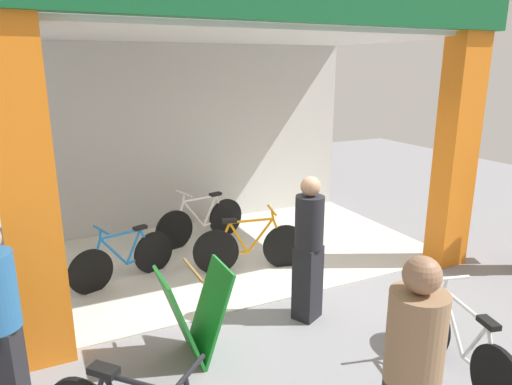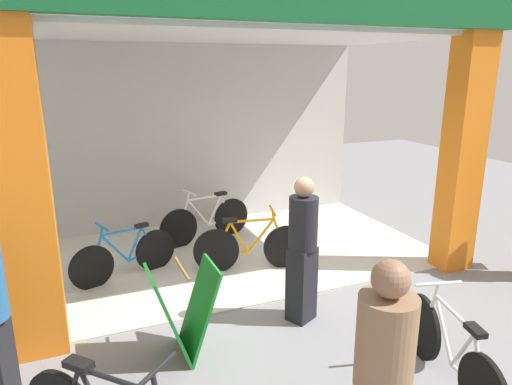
# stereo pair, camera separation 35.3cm
# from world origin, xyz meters

# --- Properties ---
(ground_plane) EXTENTS (19.47, 19.47, 0.00)m
(ground_plane) POSITION_xyz_m (0.00, 0.00, 0.00)
(ground_plane) COLOR gray
(ground_plane) RESTS_ON ground
(shop_facade) EXTENTS (5.93, 3.60, 3.82)m
(shop_facade) POSITION_xyz_m (0.00, 1.72, 2.06)
(shop_facade) COLOR beige
(shop_facade) RESTS_ON ground
(bicycle_inside_0) EXTENTS (1.41, 0.52, 0.81)m
(bicycle_inside_0) POSITION_xyz_m (-1.66, 1.33, 0.32)
(bicycle_inside_0) COLOR black
(bicycle_inside_0) RESTS_ON ground
(bicycle_inside_1) EXTENTS (1.57, 0.50, 0.88)m
(bicycle_inside_1) POSITION_xyz_m (-0.28, 2.25, 0.35)
(bicycle_inside_1) COLOR black
(bicycle_inside_1) RESTS_ON ground
(bicycle_inside_2) EXTENTS (1.55, 0.50, 0.87)m
(bicycle_inside_2) POSITION_xyz_m (-0.02, 0.95, 0.35)
(bicycle_inside_2) COLOR black
(bicycle_inside_2) RESTS_ON ground
(bicycle_parked_0) EXTENTS (0.50, 1.56, 0.88)m
(bicycle_parked_0) POSITION_xyz_m (0.66, -1.99, 0.35)
(bicycle_parked_0) COLOR black
(bicycle_parked_0) RESTS_ON ground
(sandwich_board_sign) EXTENTS (0.64, 0.55, 0.93)m
(sandwich_board_sign) POSITION_xyz_m (-1.34, -0.62, 0.46)
(sandwich_board_sign) COLOR #197226
(sandwich_board_sign) RESTS_ON ground
(pedestrian_1) EXTENTS (0.51, 0.51, 1.66)m
(pedestrian_1) POSITION_xyz_m (-0.55, -2.59, 0.87)
(pedestrian_1) COLOR black
(pedestrian_1) RESTS_ON ground
(pedestrian_3) EXTENTS (0.42, 0.42, 1.63)m
(pedestrian_3) POSITION_xyz_m (0.02, -0.45, 0.83)
(pedestrian_3) COLOR black
(pedestrian_3) RESTS_ON ground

